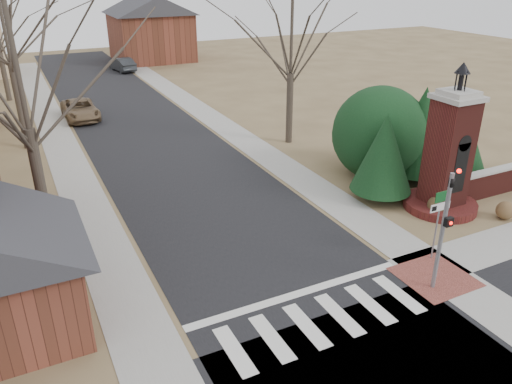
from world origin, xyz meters
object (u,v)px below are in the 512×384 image
pickup_truck (80,110)px  brick_gate_monument (447,163)px  distant_car (122,64)px  sign_post (439,212)px  traffic_signal_pole (445,220)px

pickup_truck → brick_gate_monument: bearing=-61.8°
brick_gate_monument → distant_car: brick_gate_monument is taller
sign_post → pickup_truck: 26.49m
traffic_signal_pole → pickup_truck: bearing=105.8°
brick_gate_monument → pickup_truck: 25.15m
brick_gate_monument → pickup_truck: brick_gate_monument is taller
brick_gate_monument → pickup_truck: size_ratio=1.36×
pickup_truck → distant_car: (6.55, 15.97, 0.03)m
brick_gate_monument → traffic_signal_pole: bearing=-136.8°
sign_post → pickup_truck: (-8.74, 24.97, -1.29)m
traffic_signal_pole → brick_gate_monument: brick_gate_monument is taller
traffic_signal_pole → brick_gate_monument: 6.47m
traffic_signal_pole → distant_car: bearing=91.2°
sign_post → brick_gate_monument: 4.55m
traffic_signal_pole → sign_post: bearing=47.6°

